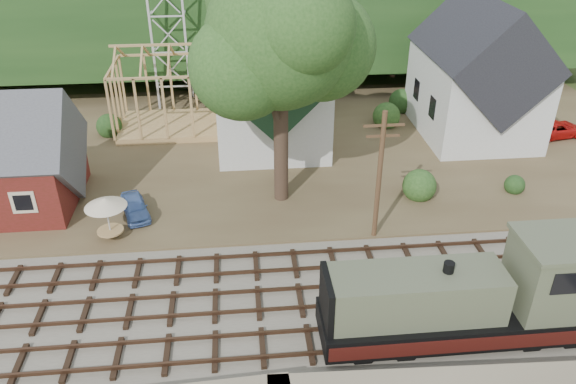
{
  "coord_description": "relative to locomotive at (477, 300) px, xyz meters",
  "views": [
    {
      "loc": [
        -0.62,
        -21.25,
        18.81
      ],
      "look_at": [
        2.04,
        6.0,
        3.0
      ],
      "focal_mm": 35.0,
      "sensor_mm": 36.0,
      "label": 1
    }
  ],
  "objects": [
    {
      "name": "ground",
      "position": [
        -9.58,
        3.0,
        -2.23
      ],
      "size": [
        140.0,
        140.0,
        0.0
      ],
      "primitive_type": "plane",
      "color": "#384C1E",
      "rests_on": "ground"
    },
    {
      "name": "railroad_bed",
      "position": [
        -9.58,
        3.0,
        -2.15
      ],
      "size": [
        64.0,
        11.0,
        0.16
      ],
      "primitive_type": "cube",
      "color": "#726B5B",
      "rests_on": "ground"
    },
    {
      "name": "village_flat",
      "position": [
        -9.58,
        21.0,
        -2.08
      ],
      "size": [
        64.0,
        26.0,
        0.3
      ],
      "primitive_type": "cube",
      "color": "brown",
      "rests_on": "ground"
    },
    {
      "name": "hillside",
      "position": [
        -9.58,
        45.0,
        -2.23
      ],
      "size": [
        70.0,
        28.96,
        12.74
      ],
      "primitive_type": "cube",
      "rotation": [
        -0.17,
        0.0,
        0.0
      ],
      "color": "#1E3F19",
      "rests_on": "ground"
    },
    {
      "name": "ridge",
      "position": [
        -9.58,
        61.0,
        -2.23
      ],
      "size": [
        80.0,
        20.0,
        12.0
      ],
      "primitive_type": "cube",
      "color": "black",
      "rests_on": "ground"
    },
    {
      "name": "church",
      "position": [
        -7.58,
        22.68,
        2.95
      ],
      "size": [
        8.4,
        15.17,
        13.0
      ],
      "color": "silver",
      "rests_on": "village_flat"
    },
    {
      "name": "farmhouse",
      "position": [
        8.42,
        22.0,
        2.64
      ],
      "size": [
        8.4,
        10.8,
        10.6
      ],
      "color": "silver",
      "rests_on": "village_flat"
    },
    {
      "name": "timber_frame",
      "position": [
        -15.58,
        25.0,
        1.04
      ],
      "size": [
        8.2,
        6.2,
        6.99
      ],
      "color": "tan",
      "rests_on": "village_flat"
    },
    {
      "name": "big_tree",
      "position": [
        -7.42,
        13.08,
        7.99
      ],
      "size": [
        10.9,
        8.4,
        14.7
      ],
      "color": "#38281E",
      "rests_on": "village_flat"
    },
    {
      "name": "telegraph_pole_near",
      "position": [
        -2.58,
        8.2,
        2.02
      ],
      "size": [
        2.2,
        0.28,
        8.0
      ],
      "color": "#4C331E",
      "rests_on": "ground"
    },
    {
      "name": "locomotive",
      "position": [
        0.0,
        0.0,
        0.0
      ],
      "size": [
        12.73,
        3.18,
        5.07
      ],
      "color": "black",
      "rests_on": "railroad_bed"
    },
    {
      "name": "car_blue",
      "position": [
        -16.69,
        11.74,
        -1.33
      ],
      "size": [
        2.44,
        3.76,
        1.19
      ],
      "primitive_type": "imported",
      "rotation": [
        0.0,
        0.0,
        0.32
      ],
      "color": "#5F85CB",
      "rests_on": "village_flat"
    },
    {
      "name": "car_red",
      "position": [
        15.04,
        20.44,
        -1.3
      ],
      "size": [
        4.81,
        2.85,
        1.25
      ],
      "primitive_type": "imported",
      "rotation": [
        0.0,
        0.0,
        1.75
      ],
      "color": "red",
      "rests_on": "village_flat"
    },
    {
      "name": "patio_set",
      "position": [
        -17.77,
        9.42,
        0.31
      ],
      "size": [
        2.36,
        2.36,
        2.62
      ],
      "color": "silver",
      "rests_on": "village_flat"
    }
  ]
}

